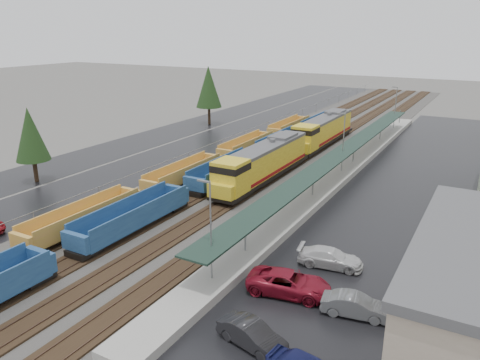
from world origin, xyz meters
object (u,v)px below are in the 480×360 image
object	(u,v)px
locomotive_trail	(323,131)
parked_car_east_e	(356,306)
locomotive_lead	(262,163)
parked_car_east_c	(330,258)
well_string_yellow	(140,194)
parked_car_east_a	(252,335)
well_string_blue	(186,192)
parked_car_east_b	(289,283)

from	to	relation	value
locomotive_trail	parked_car_east_e	distance (m)	45.81
locomotive_lead	parked_car_east_c	xyz separation A→B (m)	(13.92, -15.78, -1.76)
locomotive_trail	parked_car_east_e	bearing A→B (deg)	-67.52
well_string_yellow	parked_car_east_a	size ratio (longest dim) A/B	20.47
well_string_blue	parked_car_east_a	size ratio (longest dim) A/B	21.57
well_string_yellow	parked_car_east_c	distance (m)	22.18
locomotive_lead	well_string_blue	world-z (taller)	locomotive_lead
parked_car_east_c	parked_car_east_e	distance (m)	6.57
parked_car_east_c	well_string_yellow	bearing A→B (deg)	72.33
well_string_yellow	well_string_blue	xyz separation A→B (m)	(4.00, 2.60, 0.09)
well_string_blue	parked_car_east_b	distance (m)	20.06
locomotive_lead	locomotive_trail	xyz separation A→B (m)	(0.00, 21.00, 0.00)
locomotive_lead	parked_car_east_b	distance (m)	24.56
locomotive_lead	parked_car_east_b	xyz separation A→B (m)	(12.69, -20.96, -1.68)
locomotive_lead	well_string_yellow	world-z (taller)	locomotive_lead
well_string_blue	parked_car_east_e	bearing A→B (deg)	-28.05
locomotive_trail	well_string_blue	xyz separation A→B (m)	(-4.00, -30.84, -1.29)
parked_car_east_a	parked_car_east_b	world-z (taller)	parked_car_east_b
well_string_blue	parked_car_east_c	xyz separation A→B (m)	(17.92, -5.94, -0.48)
well_string_blue	parked_car_east_c	size ratio (longest dim) A/B	19.22
locomotive_lead	locomotive_trail	size ratio (longest dim) A/B	1.00
parked_car_east_c	parked_car_east_b	bearing A→B (deg)	157.58
locomotive_lead	parked_car_east_e	bearing A→B (deg)	-50.58
parked_car_east_e	well_string_yellow	bearing A→B (deg)	61.00
locomotive_lead	parked_car_east_a	distance (m)	30.25
well_string_yellow	parked_car_east_a	distance (m)	25.75
locomotive_trail	parked_car_east_c	distance (m)	39.37
well_string_blue	parked_car_east_c	distance (m)	18.89
locomotive_lead	parked_car_east_b	bearing A→B (deg)	-58.82
well_string_yellow	parked_car_east_e	bearing A→B (deg)	-19.15
parked_car_east_a	parked_car_east_b	xyz separation A→B (m)	(-0.40, 6.26, 0.08)
parked_car_east_e	locomotive_trail	bearing A→B (deg)	12.63
well_string_blue	well_string_yellow	bearing A→B (deg)	-146.99
locomotive_lead	parked_car_east_a	bearing A→B (deg)	-64.32
well_string_yellow	parked_car_east_e	world-z (taller)	well_string_yellow
locomotive_trail	parked_car_east_c	bearing A→B (deg)	-69.27
locomotive_lead	parked_car_east_a	world-z (taller)	locomotive_lead
locomotive_lead	parked_car_east_c	size ratio (longest dim) A/B	4.13
well_string_blue	parked_car_east_c	bearing A→B (deg)	-18.34
parked_car_east_b	parked_car_east_e	bearing A→B (deg)	-103.41
parked_car_east_c	parked_car_east_a	bearing A→B (deg)	166.82
well_string_blue	parked_car_east_e	size ratio (longest dim) A/B	22.02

